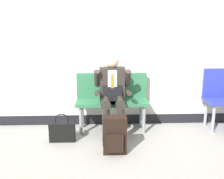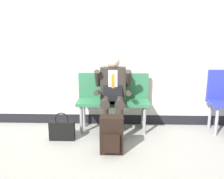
# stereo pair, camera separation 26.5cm
# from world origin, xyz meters

# --- Properties ---
(ground_plane) EXTENTS (18.00, 18.00, 0.00)m
(ground_plane) POSITION_xyz_m (0.00, 0.00, 0.00)
(ground_plane) COLOR gray
(station_wall) EXTENTS (6.07, 0.14, 3.17)m
(station_wall) POSITION_xyz_m (0.00, 0.64, 1.57)
(station_wall) COLOR beige
(station_wall) RESTS_ON ground
(bench_with_person) EXTENTS (1.17, 0.42, 0.94)m
(bench_with_person) POSITION_xyz_m (0.02, 0.36, 0.56)
(bench_with_person) COLOR #2D6B47
(bench_with_person) RESTS_ON ground
(person_seated) EXTENTS (0.57, 0.70, 1.26)m
(person_seated) POSITION_xyz_m (0.02, 0.16, 0.68)
(person_seated) COLOR #2D2823
(person_seated) RESTS_ON ground
(backpack) EXTENTS (0.32, 0.23, 0.52)m
(backpack) POSITION_xyz_m (0.03, -0.48, 0.25)
(backpack) COLOR black
(backpack) RESTS_ON ground
(handbag) EXTENTS (0.38, 0.12, 0.44)m
(handbag) POSITION_xyz_m (-0.74, -0.10, 0.16)
(handbag) COLOR black
(handbag) RESTS_ON ground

